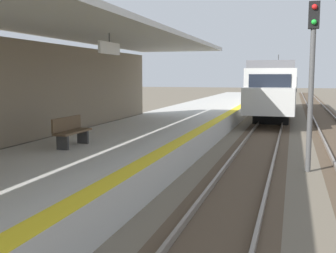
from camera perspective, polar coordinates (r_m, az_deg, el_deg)
The scene contains 6 objects.
station_platform at distance 15.51m, azimuth -5.14°, elevation -2.55°, with size 5.00×80.00×0.91m.
station_building_with_canopy at distance 12.36m, azimuth -20.74°, elevation 4.91°, with size 4.85×24.00×4.43m.
track_pair_nearest_platform at distance 18.48m, azimuth 12.41°, elevation -2.42°, with size 2.34×120.00×0.16m.
approaching_train at distance 32.95m, azimuth 14.42°, elevation 5.27°, with size 2.93×19.60×4.76m.
rail_signal_post at distance 13.62m, azimuth 18.95°, elevation 7.39°, with size 0.32×0.34×5.20m.
platform_bench at distance 12.77m, azimuth -13.06°, elevation -0.54°, with size 0.45×1.60×0.88m.
Camera 1 is at (3.18, 1.80, 2.99)m, focal length 44.89 mm.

